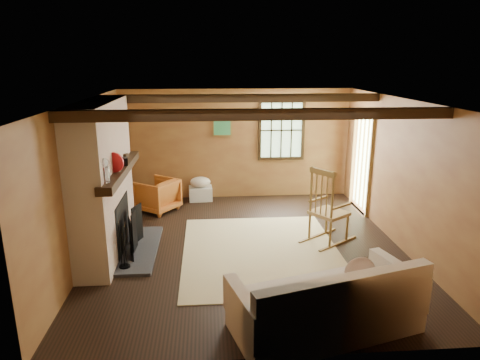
{
  "coord_description": "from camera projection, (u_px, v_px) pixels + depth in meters",
  "views": [
    {
      "loc": [
        -0.64,
        -6.48,
        2.98
      ],
      "look_at": [
        -0.09,
        0.4,
        1.04
      ],
      "focal_mm": 32.0,
      "sensor_mm": 36.0,
      "label": 1
    }
  ],
  "objects": [
    {
      "name": "ground",
      "position": [
        248.0,
        247.0,
        7.07
      ],
      "size": [
        5.5,
        5.5,
        0.0
      ],
      "primitive_type": "plane",
      "color": "black",
      "rests_on": "ground"
    },
    {
      "name": "room_envelope",
      "position": [
        260.0,
        147.0,
        6.9
      ],
      "size": [
        5.02,
        5.52,
        2.44
      ],
      "color": "olive",
      "rests_on": "ground"
    },
    {
      "name": "fireplace",
      "position": [
        105.0,
        186.0,
        6.61
      ],
      "size": [
        1.02,
        2.3,
        2.4
      ],
      "color": "#9F4F3D",
      "rests_on": "ground"
    },
    {
      "name": "rug",
      "position": [
        261.0,
        251.0,
        6.9
      ],
      "size": [
        2.5,
        3.0,
        0.01
      ],
      "primitive_type": "cube",
      "color": "#CCC488",
      "rests_on": "ground"
    },
    {
      "name": "rocking_chair",
      "position": [
        327.0,
        211.0,
        7.15
      ],
      "size": [
        1.06,
        0.94,
        1.31
      ],
      "rotation": [
        0.0,
        0.0,
        2.18
      ],
      "color": "#AD8054",
      "rests_on": "ground"
    },
    {
      "name": "sofa",
      "position": [
        328.0,
        307.0,
        4.8
      ],
      "size": [
        2.3,
        1.47,
        0.86
      ],
      "rotation": [
        0.0,
        0.0,
        0.27
      ],
      "color": "beige",
      "rests_on": "ground"
    },
    {
      "name": "firewood_pile",
      "position": [
        154.0,
        196.0,
        9.35
      ],
      "size": [
        0.67,
        0.12,
        0.24
      ],
      "color": "brown",
      "rests_on": "ground"
    },
    {
      "name": "laundry_basket",
      "position": [
        201.0,
        193.0,
        9.42
      ],
      "size": [
        0.52,
        0.41,
        0.3
      ],
      "primitive_type": "cube",
      "rotation": [
        0.0,
        0.0,
        0.06
      ],
      "color": "silver",
      "rests_on": "ground"
    },
    {
      "name": "basket_pillow",
      "position": [
        200.0,
        182.0,
        9.35
      ],
      "size": [
        0.54,
        0.48,
        0.22
      ],
      "primitive_type": "ellipsoid",
      "rotation": [
        0.0,
        0.0,
        0.32
      ],
      "color": "beige",
      "rests_on": "laundry_basket"
    },
    {
      "name": "armchair",
      "position": [
        157.0,
        195.0,
        8.7
      ],
      "size": [
        1.02,
        1.01,
        0.67
      ],
      "primitive_type": "imported",
      "rotation": [
        0.0,
        0.0,
        -2.2
      ],
      "color": "#BF6026",
      "rests_on": "ground"
    }
  ]
}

